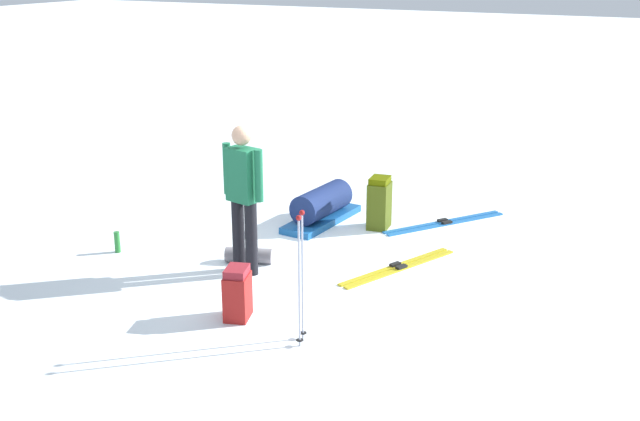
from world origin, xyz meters
TOP-DOWN VIEW (x-y plane):
  - ground_plane at (0.00, 0.00)m, footprint 80.00×80.00m
  - skier_standing at (-0.48, 0.71)m, footprint 0.28×0.56m
  - ski_pair_near at (2.15, -0.79)m, footprint 1.63×1.21m
  - ski_pair_far at (0.40, -0.81)m, footprint 1.65×0.83m
  - backpack_large_dark at (1.60, -0.06)m, footprint 0.37×0.30m
  - backpack_bright at (-1.53, 0.14)m, footprint 0.36×0.31m
  - ski_poles_planted_near at (-1.70, -0.67)m, footprint 0.21×0.11m
  - gear_sled at (1.45, 0.71)m, footprint 1.43×0.56m
  - sleeping_mat_rolled at (-0.22, 0.82)m, footprint 0.36×0.58m
  - thermos_bottle at (-0.66, 2.42)m, footprint 0.07×0.07m

SIDE VIEW (x-z plane):
  - ground_plane at x=0.00m, z-range 0.00..0.00m
  - ski_pair_near at x=2.15m, z-range -0.01..0.04m
  - ski_pair_far at x=0.40m, z-range -0.01..0.04m
  - sleeping_mat_rolled at x=-0.22m, z-range 0.00..0.18m
  - thermos_bottle at x=-0.66m, z-range 0.00..0.26m
  - gear_sled at x=1.45m, z-range -0.02..0.47m
  - backpack_bright at x=-1.53m, z-range -0.01..0.53m
  - backpack_large_dark at x=1.60m, z-range -0.01..0.69m
  - ski_poles_planted_near at x=-1.70m, z-range 0.07..1.35m
  - skier_standing at x=-0.48m, z-range 0.10..1.80m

